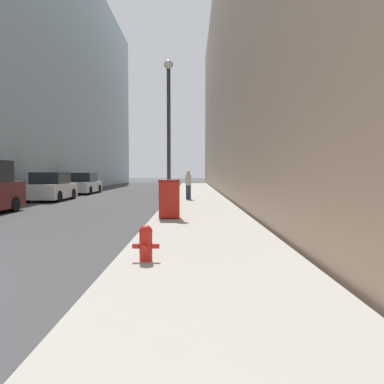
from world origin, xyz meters
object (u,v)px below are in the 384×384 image
object	(u,v)px
pedestrian_on_sidewalk	(189,185)
fire_hydrant	(147,242)
parked_sedan_near	(52,188)
trash_bin	(170,198)
lamppost	(170,128)
parked_sedan_far	(85,184)

from	to	relation	value
pedestrian_on_sidewalk	fire_hydrant	bearing A→B (deg)	-92.31
parked_sedan_near	pedestrian_on_sidewalk	world-z (taller)	pedestrian_on_sidewalk
trash_bin	pedestrian_on_sidewalk	distance (m)	8.62
lamppost	fire_hydrant	bearing A→B (deg)	-88.97
parked_sedan_far	lamppost	bearing A→B (deg)	-60.92
fire_hydrant	parked_sedan_far	bearing A→B (deg)	108.61
lamppost	parked_sedan_near	size ratio (longest dim) A/B	1.52
lamppost	parked_sedan_far	xyz separation A→B (m)	(-7.33, 13.18, -2.72)
fire_hydrant	parked_sedan_near	xyz separation A→B (m)	(-7.38, 15.22, 0.31)
parked_sedan_near	pedestrian_on_sidewalk	xyz separation A→B (m)	(7.97, -0.62, 0.18)
parked_sedan_near	parked_sedan_far	distance (m)	7.04
parked_sedan_near	pedestrian_on_sidewalk	bearing A→B (deg)	-4.47
fire_hydrant	lamppost	bearing A→B (deg)	91.03
pedestrian_on_sidewalk	parked_sedan_far	bearing A→B (deg)	136.54
fire_hydrant	parked_sedan_far	world-z (taller)	parked_sedan_far
parked_sedan_near	lamppost	bearing A→B (deg)	-40.42
lamppost	parked_sedan_near	world-z (taller)	lamppost
fire_hydrant	lamppost	xyz separation A→B (m)	(-0.16, 9.08, 3.01)
parked_sedan_far	pedestrian_on_sidewalk	distance (m)	11.14
lamppost	trash_bin	bearing A→B (deg)	-86.19
parked_sedan_far	fire_hydrant	bearing A→B (deg)	-71.39
lamppost	pedestrian_on_sidewalk	xyz separation A→B (m)	(0.75, 5.52, -2.53)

